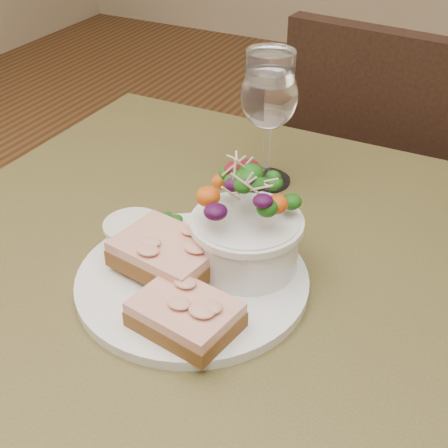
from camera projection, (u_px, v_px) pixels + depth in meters
The scene contains 9 objects.
cafe_table at pixel (219, 339), 0.77m from camera, with size 0.80×0.80×0.75m.
chair_far at pixel (394, 281), 1.42m from camera, with size 0.46×0.46×0.90m.
dinner_plate at pixel (192, 280), 0.69m from camera, with size 0.26×0.26×0.01m, color white.
sandwich_front at pixel (185, 315), 0.61m from camera, with size 0.11×0.09×0.03m.
sandwich_back at pixel (167, 254), 0.68m from camera, with size 0.12×0.10×0.03m.
ramekin at pixel (134, 234), 0.72m from camera, with size 0.06×0.06×0.04m.
salad_bowl at pixel (247, 220), 0.67m from camera, with size 0.12×0.12×0.13m.
garnish at pixel (167, 223), 0.76m from camera, with size 0.05×0.04×0.02m.
wine_glass at pixel (269, 100), 0.82m from camera, with size 0.08×0.08×0.18m.
Camera 1 is at (0.26, -0.49, 1.19)m, focal length 50.00 mm.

